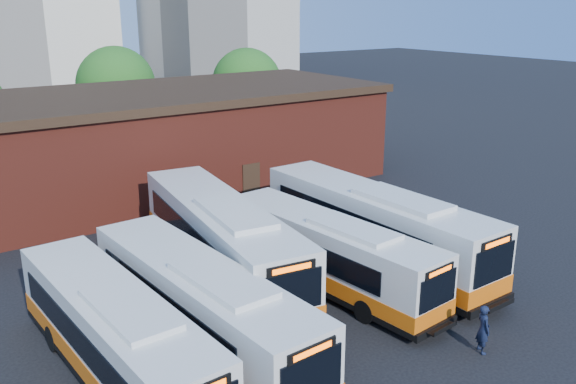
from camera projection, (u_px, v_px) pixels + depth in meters
ground at (367, 301)px, 24.88m from camera, size 220.00×220.00×0.00m
bus_farwest at (115, 339)px, 19.31m from camera, size 3.05×11.74×3.17m
bus_west at (201, 311)px, 20.93m from camera, size 3.26×12.37×3.34m
bus_midwest at (221, 244)px, 26.38m from camera, size 4.45×13.79×3.70m
bus_mideast at (329, 256)px, 25.74m from camera, size 3.48×11.73×3.15m
bus_east at (374, 229)px, 28.12m from camera, size 3.19×13.49×3.65m
transit_worker at (483, 329)px, 20.99m from camera, size 0.65×0.77×1.78m
depot_building at (163, 138)px, 39.64m from camera, size 28.60×12.60×6.40m
tree_mid at (116, 86)px, 51.19m from camera, size 6.56×6.56×8.36m
tree_east at (247, 83)px, 54.89m from camera, size 6.24×6.24×7.96m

